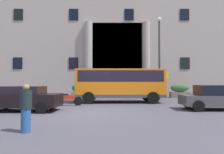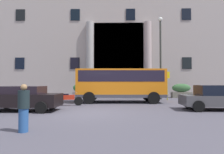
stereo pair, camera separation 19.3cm
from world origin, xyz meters
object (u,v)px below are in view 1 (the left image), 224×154
motorcycle_far_end (19,99)px  lamppost_plaza_centre (160,51)px  orange_minibus (120,83)px  hedge_planter_west (180,91)px  hedge_planter_far_west (140,92)px  pedestrian_woman_with_bag (26,108)px  bus_stop_sign (166,82)px  scooter_by_planter (67,99)px  parked_compact_extra (216,97)px  parked_hatchback_near (23,98)px  hedge_planter_far_east (79,91)px  motorcycle_near_kerb (203,99)px

motorcycle_far_end → lamppost_plaza_centre: size_ratio=0.25×
orange_minibus → hedge_planter_west: 8.22m
hedge_planter_far_west → pedestrian_woman_with_bag: (-5.68, -14.71, 0.18)m
bus_stop_sign → scooter_by_planter: (-8.05, -4.48, -1.14)m
hedge_planter_west → hedge_planter_far_west: bearing=177.4°
scooter_by_planter → pedestrian_woman_with_bag: (0.36, -7.20, 0.31)m
orange_minibus → lamppost_plaza_centre: (3.90, 3.00, 2.98)m
parked_compact_extra → scooter_by_planter: (-9.19, 1.97, -0.27)m
orange_minibus → bus_stop_sign: bearing=25.2°
parked_compact_extra → parked_hatchback_near: size_ratio=0.96×
parked_hatchback_near → lamppost_plaza_centre: bearing=40.9°
hedge_planter_far_east → motorcycle_far_end: (-2.92, -6.99, -0.26)m
orange_minibus → bus_stop_sign: orange_minibus is taller
parked_compact_extra → pedestrian_woman_with_bag: size_ratio=2.58×
hedge_planter_far_west → lamppost_plaza_centre: size_ratio=0.26×
pedestrian_woman_with_bag → bus_stop_sign: bearing=178.7°
hedge_planter_far_west → scooter_by_planter: hedge_planter_far_west is taller
hedge_planter_west → motorcycle_near_kerb: 7.56m
bus_stop_sign → hedge_planter_west: (2.21, 2.84, -0.89)m
hedge_planter_far_west → parked_hatchback_near: parked_hatchback_near is taller
bus_stop_sign → lamppost_plaza_centre: lamppost_plaza_centre is taller
hedge_planter_far_east → parked_compact_extra: hedge_planter_far_east is taller
motorcycle_far_end → parked_compact_extra: bearing=-12.9°
motorcycle_far_end → pedestrian_woman_with_bag: size_ratio=1.25×
hedge_planter_far_east → motorcycle_near_kerb: 12.03m
parked_hatchback_near → pedestrian_woman_with_bag: (2.23, -4.70, 0.05)m
parked_compact_extra → motorcycle_near_kerb: (0.07, 1.81, -0.28)m
bus_stop_sign → scooter_by_planter: bus_stop_sign is taller
scooter_by_planter → motorcycle_near_kerb: same height
bus_stop_sign → motorcycle_near_kerb: 4.94m
orange_minibus → motorcycle_far_end: 7.53m
motorcycle_far_end → pedestrian_woman_with_bag: bearing=-66.9°
motorcycle_near_kerb → hedge_planter_far_west: bearing=112.8°
hedge_planter_far_east → parked_compact_extra: bearing=-43.3°
lamppost_plaza_centre → motorcycle_near_kerb: bearing=-73.9°
hedge_planter_far_east → scooter_by_planter: hedge_planter_far_east is taller
parked_hatchback_near → hedge_planter_west: bearing=40.4°
motorcycle_near_kerb → motorcycle_far_end: bearing=179.1°
lamppost_plaza_centre → orange_minibus: bearing=-142.4°
motorcycle_near_kerb → scooter_by_planter: bearing=179.0°
hedge_planter_west → lamppost_plaza_centre: lamppost_plaza_centre is taller
parked_hatchback_near → motorcycle_far_end: bearing=120.8°
parked_hatchback_near → pedestrian_woman_with_bag: pedestrian_woman_with_bag is taller
orange_minibus → hedge_planter_far_west: size_ratio=3.44×
hedge_planter_far_west → lamppost_plaza_centre: (1.63, -2.16, 3.97)m
bus_stop_sign → motorcycle_near_kerb: size_ratio=1.34×
motorcycle_far_end → lamppost_plaza_centre: 12.87m
bus_stop_sign → parked_hatchback_near: bearing=-144.9°
orange_minibus → hedge_planter_far_west: orange_minibus is taller
scooter_by_planter → motorcycle_near_kerb: size_ratio=1.08×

